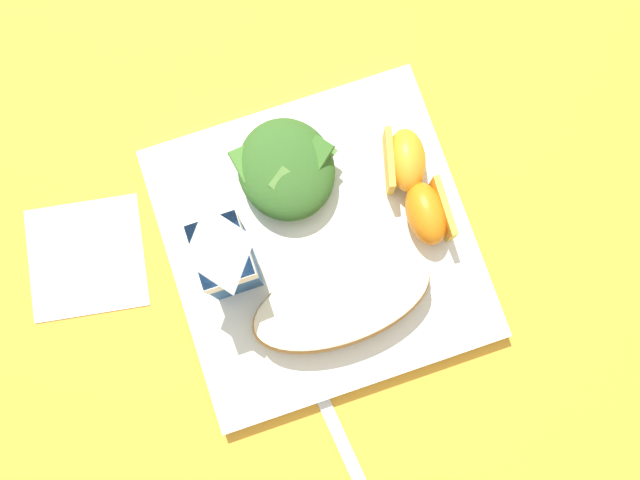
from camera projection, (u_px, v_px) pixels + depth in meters
ground at (320, 244)px, 0.70m from camera, size 3.00×3.00×0.00m
white_plate at (320, 243)px, 0.69m from camera, size 0.28×0.28×0.02m
cheesy_pizza_bread at (343, 301)px, 0.66m from camera, size 0.08×0.17×0.04m
green_salad_pile at (286, 169)px, 0.68m from camera, size 0.10×0.10×0.04m
milk_carton at (224, 255)px, 0.62m from camera, size 0.06×0.04×0.11m
orange_wedge_front at (428, 213)px, 0.67m from camera, size 0.06×0.04×0.04m
orange_wedge_middle at (404, 160)px, 0.68m from camera, size 0.07×0.05×0.04m
paper_napkin at (86, 257)px, 0.70m from camera, size 0.13×0.13×0.00m
metal_fork at (341, 439)px, 0.67m from camera, size 0.19×0.04×0.01m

